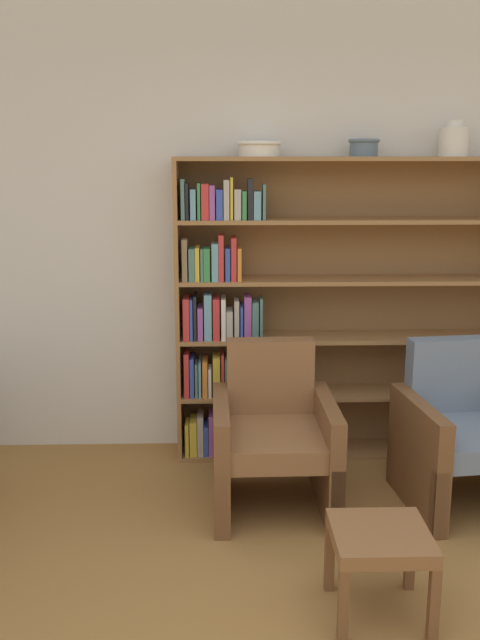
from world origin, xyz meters
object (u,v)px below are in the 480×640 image
Objects in this scene: vase_tall at (454,141)px; armchair_cushioned at (464,435)px; footstool at (380,545)px; bowl_stoneware at (364,146)px; armchair_leather at (273,437)px; bookshelf at (314,314)px; bowl_olive at (259,148)px.

armchair_cushioned is at bearing -94.95° from vase_tall.
vase_tall is 2.43m from footstool.
armchair_leather is (-0.56, -0.68, -1.52)m from bowl_stoneware.
armchair_cushioned is at bearing 179.17° from armchair_leather.
bookshelf is at bearing 178.89° from vase_tall.
bowl_olive is at bearing -38.61° from armchair_cushioned.
bookshelf is 0.91m from armchair_leather.
footstool is at bearing -96.91° from bowl_stoneware.
vase_tall is at bearing 0.00° from bowl_stoneware.
bookshelf reaches higher than footstool.
armchair_cushioned is at bearing 55.78° from footstool.
vase_tall is 0.24× the size of armchair_leather.
armchair_leather is at bearing -6.50° from armchair_cushioned.
bookshelf is at bearing 2.60° from bowl_olive.
armchair_cushioned is (-0.06, -0.68, -1.55)m from vase_tall.
vase_tall is 0.24× the size of armchair_cushioned.
bowl_stoneware reaches higher than bowl_olive.
bowl_olive is 1.14m from vase_tall.
armchair_leather is at bearing -112.97° from bookshelf.
footstool is at bearing 109.32° from armchair_leather.
vase_tall reaches higher than bowl_olive.
bowl_stoneware is (0.27, -0.02, 1.00)m from bookshelf.
armchair_leather is 1.05m from footstool.
vase_tall is at bearing -101.43° from armchair_cushioned.
footstool is (-0.67, -0.98, -0.07)m from armchair_cushioned.
bowl_olive is 0.30× the size of armchair_leather.
bowl_stoneware reaches higher than footstool.
armchair_cushioned is 2.20× the size of footstool.
bowl_olive reaches higher than armchair_cushioned.
bowl_stoneware is (0.61, 0.00, 0.01)m from bowl_olive.
bookshelf is 2.48× the size of armchair_cushioned.
armchair_cushioned is 1.19m from footstool.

